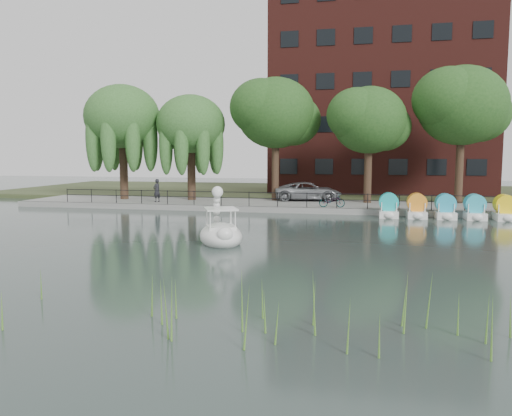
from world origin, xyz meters
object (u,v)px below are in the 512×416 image
(minivan, at_px, (308,190))
(swan_boat, at_px, (221,231))
(bicycle, at_px, (332,200))
(pedestrian, at_px, (157,189))

(minivan, bearing_deg, swan_boat, 165.52)
(swan_boat, bearing_deg, bicycle, 47.39)
(minivan, distance_m, bicycle, 5.03)
(minivan, relative_size, pedestrian, 2.97)
(minivan, height_order, swan_boat, swan_boat)
(bicycle, relative_size, pedestrian, 0.87)
(pedestrian, bearing_deg, bicycle, 107.02)
(bicycle, bearing_deg, minivan, 20.87)
(minivan, bearing_deg, pedestrian, 100.21)
(minivan, distance_m, swan_boat, 17.28)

